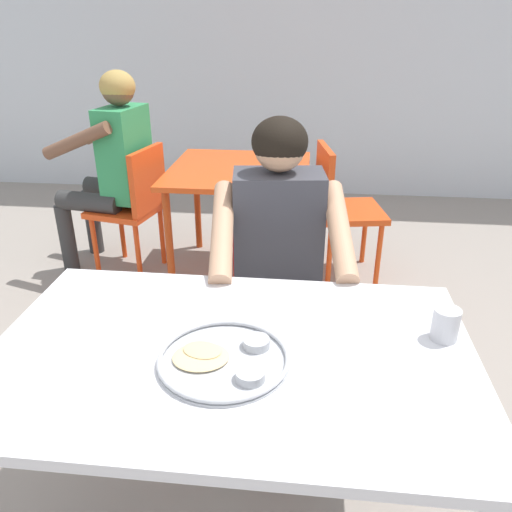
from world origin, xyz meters
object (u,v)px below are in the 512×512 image
(chair_foreground, at_px, (277,283))
(chair_red_left, at_px, (135,202))
(thali_tray, at_px, (225,358))
(chair_red_right, at_px, (339,202))
(patron_background, at_px, (113,157))
(table_background_red, at_px, (240,181))
(table_foreground, at_px, (232,372))
(diner_foreground, at_px, (279,253))
(drinking_cup, at_px, (446,323))

(chair_foreground, xyz_separation_m, chair_red_left, (-0.95, 0.94, 0.01))
(thali_tray, relative_size, chair_red_right, 0.39)
(thali_tray, height_order, chair_foreground, chair_foreground)
(thali_tray, relative_size, patron_background, 0.26)
(chair_red_left, height_order, patron_background, patron_background)
(table_background_red, bearing_deg, table_foreground, -82.72)
(diner_foreground, bearing_deg, chair_red_left, 129.91)
(table_foreground, bearing_deg, thali_tray, -98.64)
(table_background_red, distance_m, patron_background, 0.80)
(chair_foreground, height_order, chair_red_left, chair_red_left)
(thali_tray, distance_m, chair_red_right, 2.02)
(drinking_cup, bearing_deg, patron_background, 131.62)
(thali_tray, distance_m, chair_foreground, 0.98)
(table_foreground, distance_m, table_background_red, 1.89)
(thali_tray, xyz_separation_m, chair_foreground, (0.07, 0.93, -0.29))
(patron_background, bearing_deg, thali_tray, -62.33)
(table_foreground, bearing_deg, diner_foreground, 83.23)
(table_foreground, xyz_separation_m, thali_tray, (-0.01, -0.05, 0.09))
(drinking_cup, xyz_separation_m, chair_red_right, (-0.18, 1.80, -0.30))
(table_foreground, bearing_deg, chair_red_right, 79.05)
(diner_foreground, xyz_separation_m, table_background_red, (-0.32, 1.21, -0.10))
(diner_foreground, height_order, chair_red_left, diner_foreground)
(drinking_cup, relative_size, diner_foreground, 0.07)
(diner_foreground, distance_m, chair_red_right, 1.30)
(table_foreground, height_order, thali_tray, thali_tray)
(table_background_red, bearing_deg, chair_red_left, -175.53)
(table_background_red, bearing_deg, drinking_cup, -65.80)
(diner_foreground, relative_size, patron_background, 0.97)
(table_foreground, relative_size, drinking_cup, 13.98)
(chair_foreground, height_order, table_background_red, chair_foreground)
(chair_red_left, bearing_deg, table_background_red, 4.47)
(drinking_cup, bearing_deg, table_foreground, -168.93)
(chair_red_left, relative_size, patron_background, 0.66)
(table_background_red, height_order, patron_background, patron_background)
(chair_red_right, bearing_deg, drinking_cup, -84.20)
(drinking_cup, bearing_deg, chair_foreground, 122.73)
(thali_tray, bearing_deg, chair_red_right, 79.11)
(drinking_cup, distance_m, chair_red_right, 1.84)
(thali_tray, xyz_separation_m, table_background_red, (-0.23, 1.93, -0.14))
(diner_foreground, height_order, table_background_red, diner_foreground)
(diner_foreground, bearing_deg, table_foreground, -96.77)
(thali_tray, bearing_deg, drinking_cup, 16.21)
(chair_foreground, bearing_deg, table_background_red, 106.71)
(thali_tray, xyz_separation_m, diner_foreground, (0.09, 0.72, -0.04))
(chair_foreground, distance_m, chair_red_right, 1.08)
(table_background_red, relative_size, chair_red_left, 1.05)
(table_foreground, distance_m, patron_background, 2.15)
(chair_red_right, relative_size, patron_background, 0.67)
(table_background_red, distance_m, chair_red_right, 0.62)
(table_foreground, height_order, diner_foreground, diner_foreground)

